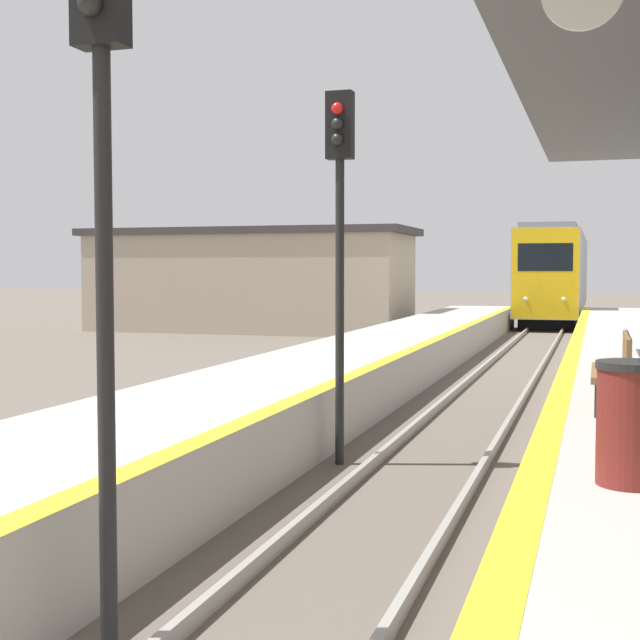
# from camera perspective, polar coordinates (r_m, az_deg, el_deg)

# --- Properties ---
(train) EXTENTS (2.78, 22.85, 4.64)m
(train) POSITION_cam_1_polar(r_m,az_deg,el_deg) (49.35, 14.93, 2.83)
(train) COLOR black
(train) RESTS_ON ground
(signal_near) EXTENTS (0.36, 0.31, 5.05)m
(signal_near) POSITION_cam_1_polar(r_m,az_deg,el_deg) (6.22, -13.80, 10.76)
(signal_near) COLOR black
(signal_near) RESTS_ON ground
(signal_mid) EXTENTS (0.36, 0.31, 5.05)m
(signal_mid) POSITION_cam_1_polar(r_m,az_deg,el_deg) (12.09, 1.26, 7.19)
(signal_mid) COLOR black
(signal_mid) RESTS_ON ground
(trash_bin) EXTENTS (0.57, 0.57, 0.99)m
(trash_bin) POSITION_cam_1_polar(r_m,az_deg,el_deg) (7.52, 19.34, -6.24)
(trash_bin) COLOR maroon
(trash_bin) RESTS_ON platform_right
(bench) EXTENTS (0.44, 1.77, 0.92)m
(bench) POSITION_cam_1_polar(r_m,az_deg,el_deg) (11.47, 18.41, -3.01)
(bench) COLOR brown
(bench) RESTS_ON platform_right
(station_building) EXTENTS (14.07, 5.38, 4.38)m
(station_building) POSITION_cam_1_polar(r_m,az_deg,el_deg) (38.45, -4.49, 2.59)
(station_building) COLOR tan
(station_building) RESTS_ON ground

